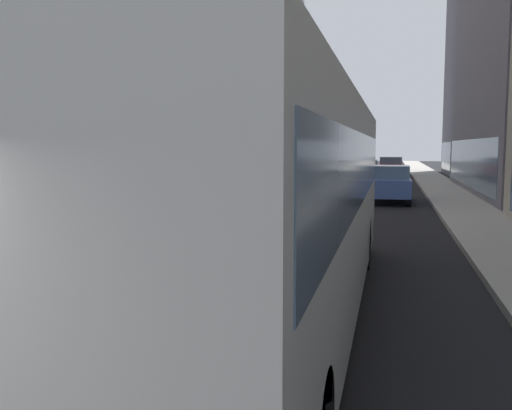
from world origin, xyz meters
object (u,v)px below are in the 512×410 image
(car_red_coupe, at_px, (391,167))
(car_yellow_taxi, at_px, (268,181))
(transit_bus, at_px, (271,195))
(car_white_van, at_px, (364,173))
(car_blue_hatchback, at_px, (390,184))
(car_grey_wagon, at_px, (321,166))

(car_red_coupe, distance_m, car_yellow_taxi, 20.36)
(transit_bus, distance_m, car_white_van, 27.54)
(car_yellow_taxi, distance_m, car_white_van, 10.24)
(car_blue_hatchback, height_order, car_grey_wagon, same)
(car_blue_hatchback, height_order, car_white_van, same)
(car_yellow_taxi, height_order, car_white_van, same)
(car_red_coupe, height_order, car_yellow_taxi, same)
(car_grey_wagon, height_order, car_white_van, same)
(car_red_coupe, distance_m, car_blue_hatchback, 20.15)
(car_yellow_taxi, relative_size, car_grey_wagon, 0.87)
(car_red_coupe, bearing_deg, car_blue_hatchback, -90.00)
(car_red_coupe, xyz_separation_m, car_grey_wagon, (-5.60, 0.92, 0.00))
(transit_bus, height_order, car_red_coupe, transit_bus)
(car_grey_wagon, bearing_deg, car_yellow_taxi, -90.00)
(car_red_coupe, height_order, car_white_van, same)
(car_red_coupe, relative_size, car_blue_hatchback, 0.99)
(car_yellow_taxi, xyz_separation_m, car_grey_wagon, (-0.00, 20.50, 0.00))
(car_blue_hatchback, relative_size, car_white_van, 0.90)
(car_yellow_taxi, bearing_deg, car_white_van, 67.01)
(car_grey_wagon, distance_m, car_white_van, 11.77)
(transit_bus, height_order, car_white_van, transit_bus)
(car_red_coupe, xyz_separation_m, car_white_van, (-1.60, -10.15, 0.00))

